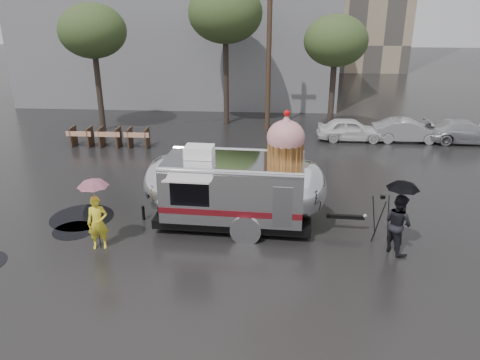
# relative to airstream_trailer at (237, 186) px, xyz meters

# --- Properties ---
(ground) EXTENTS (120.00, 120.00, 0.00)m
(ground) POSITION_rel_airstream_trailer_xyz_m (-1.67, -1.62, -1.45)
(ground) COLOR black
(ground) RESTS_ON ground
(puddles) EXTENTS (3.68, 5.03, 0.01)m
(puddles) POSITION_rel_airstream_trailer_xyz_m (-5.97, -0.82, -1.45)
(puddles) COLOR black
(puddles) RESTS_ON ground
(grey_building) EXTENTS (22.00, 12.00, 13.00)m
(grey_building) POSITION_rel_airstream_trailer_xyz_m (-5.67, 22.38, 5.05)
(grey_building) COLOR slate
(grey_building) RESTS_ON ground
(utility_pole) EXTENTS (1.60, 0.28, 9.00)m
(utility_pole) POSITION_rel_airstream_trailer_xyz_m (0.83, 12.38, 3.17)
(utility_pole) COLOR #473323
(utility_pole) RESTS_ON ground
(tree_left) EXTENTS (3.64, 3.64, 6.95)m
(tree_left) POSITION_rel_airstream_trailer_xyz_m (-8.67, 11.38, 4.03)
(tree_left) COLOR #382D26
(tree_left) RESTS_ON ground
(tree_mid) EXTENTS (4.20, 4.20, 8.03)m
(tree_mid) POSITION_rel_airstream_trailer_xyz_m (-1.67, 13.38, 4.89)
(tree_mid) COLOR #382D26
(tree_mid) RESTS_ON ground
(tree_right) EXTENTS (3.36, 3.36, 6.42)m
(tree_right) POSITION_rel_airstream_trailer_xyz_m (4.33, 11.38, 3.60)
(tree_right) COLOR #382D26
(tree_right) RESTS_ON ground
(barricade_row) EXTENTS (4.30, 0.80, 1.00)m
(barricade_row) POSITION_rel_airstream_trailer_xyz_m (-7.22, 8.34, -0.93)
(barricade_row) COLOR #473323
(barricade_row) RESTS_ON ground
(parked_cars) EXTENTS (13.20, 1.90, 1.50)m
(parked_cars) POSITION_rel_airstream_trailer_xyz_m (10.11, 10.38, -0.73)
(parked_cars) COLOR silver
(parked_cars) RESTS_ON ground
(airstream_trailer) EXTENTS (7.70, 3.02, 4.15)m
(airstream_trailer) POSITION_rel_airstream_trailer_xyz_m (0.00, 0.00, 0.00)
(airstream_trailer) COLOR silver
(airstream_trailer) RESTS_ON ground
(person_left) EXTENTS (0.70, 0.54, 1.72)m
(person_left) POSITION_rel_airstream_trailer_xyz_m (-4.14, -1.84, -0.59)
(person_left) COLOR yellow
(person_left) RESTS_ON ground
(umbrella_pink) EXTENTS (1.14, 1.14, 2.33)m
(umbrella_pink) POSITION_rel_airstream_trailer_xyz_m (-4.14, -1.84, 0.49)
(umbrella_pink) COLOR pink
(umbrella_pink) RESTS_ON ground
(person_right) EXTENTS (0.89, 1.04, 1.89)m
(person_right) POSITION_rel_airstream_trailer_xyz_m (4.99, -1.42, -0.51)
(person_right) COLOR black
(person_right) RESTS_ON ground
(umbrella_black) EXTENTS (1.18, 1.18, 2.35)m
(umbrella_black) POSITION_rel_airstream_trailer_xyz_m (4.99, -1.42, 0.50)
(umbrella_black) COLOR black
(umbrella_black) RESTS_ON ground
(tripod) EXTENTS (0.59, 0.63, 1.54)m
(tripod) POSITION_rel_airstream_trailer_xyz_m (4.64, -0.67, -0.53)
(tripod) COLOR black
(tripod) RESTS_ON ground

